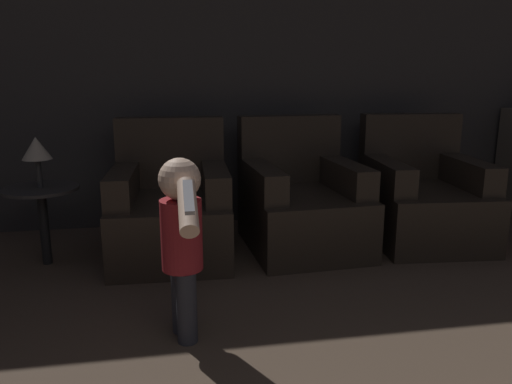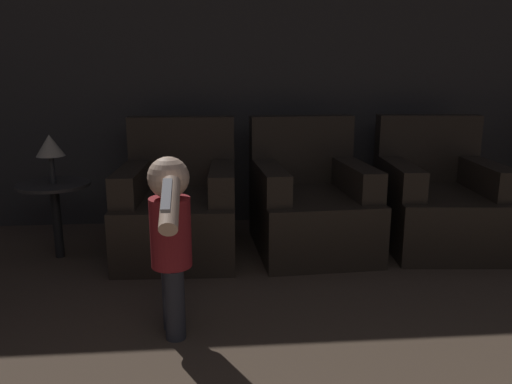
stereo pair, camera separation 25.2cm
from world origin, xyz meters
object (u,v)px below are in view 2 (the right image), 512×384
armchair_left (180,207)px  person_toddler (171,233)px  lamp (50,147)px  armchair_right (437,202)px  armchair_middle (310,204)px

armchair_left → person_toddler: 1.18m
armchair_left → lamp: armchair_left is taller
armchair_left → armchair_right: 1.84m
armchair_left → armchair_right: same height
armchair_right → lamp: bearing=-173.8°
armchair_left → person_toddler: bearing=-85.7°
armchair_right → lamp: size_ratio=3.00×
armchair_left → person_toddler: (0.04, -1.16, 0.19)m
armchair_left → lamp: (-0.81, -0.06, 0.44)m
armchair_middle → person_toddler: 1.47m
armchair_right → lamp: 2.68m
armchair_left → armchair_right: size_ratio=0.97×
armchair_middle → armchair_right: same height
armchair_middle → person_toddler: size_ratio=1.11×
armchair_right → person_toddler: bearing=-142.2°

